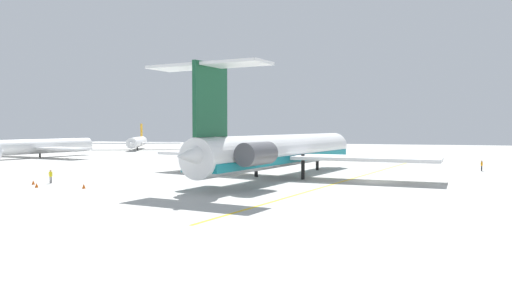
% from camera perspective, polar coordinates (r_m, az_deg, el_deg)
% --- Properties ---
extents(ground, '(283.52, 283.52, 0.00)m').
position_cam_1_polar(ground, '(65.72, 13.27, -3.15)').
color(ground, '#ADADA8').
extents(main_jetliner, '(47.17, 41.97, 13.81)m').
position_cam_1_polar(main_jetliner, '(68.44, 2.66, 0.33)').
color(main_jetliner, white).
rests_on(main_jetliner, ground).
extents(airliner_mid_right, '(29.25, 29.14, 8.78)m').
position_cam_1_polar(airliner_mid_right, '(124.87, -23.12, 0.78)').
color(airliner_mid_right, white).
rests_on(airliner_mid_right, ground).
extents(airliner_far_right, '(25.81, 26.01, 8.07)m').
position_cam_1_polar(airliner_far_right, '(157.17, -13.41, 1.28)').
color(airliner_far_right, white).
rests_on(airliner_far_right, ground).
extents(ground_crew_near_nose, '(0.33, 0.33, 1.71)m').
position_cam_1_polar(ground_crew_near_nose, '(87.09, 24.32, -1.12)').
color(ground_crew_near_nose, black).
rests_on(ground_crew_near_nose, ground).
extents(ground_crew_near_tail, '(0.33, 0.33, 1.72)m').
position_cam_1_polar(ground_crew_near_tail, '(67.14, -22.36, -2.24)').
color(ground_crew_near_tail, black).
rests_on(ground_crew_near_tail, ground).
extents(safety_cone_nose, '(0.40, 0.40, 0.55)m').
position_cam_1_polar(safety_cone_nose, '(63.22, -23.72, -3.32)').
color(safety_cone_nose, '#EA590F').
rests_on(safety_cone_nose, ground).
extents(safety_cone_wingtip, '(0.40, 0.40, 0.55)m').
position_cam_1_polar(safety_cone_wingtip, '(60.22, -19.02, -3.54)').
color(safety_cone_wingtip, '#EA590F').
rests_on(safety_cone_wingtip, ground).
extents(safety_cone_tail, '(0.40, 0.40, 0.55)m').
position_cam_1_polar(safety_cone_tail, '(66.61, -24.03, -3.02)').
color(safety_cone_tail, '#EA590F').
rests_on(safety_cone_tail, ground).
extents(taxiway_centreline, '(70.51, 14.22, 0.01)m').
position_cam_1_polar(taxiway_centreline, '(68.19, 10.70, -2.90)').
color(taxiway_centreline, gold).
rests_on(taxiway_centreline, ground).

